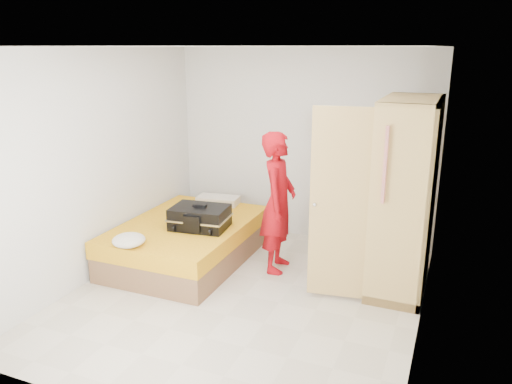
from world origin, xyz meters
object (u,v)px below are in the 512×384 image
at_px(suitcase, 200,217).
at_px(round_cushion, 129,240).
at_px(wardrobe, 399,201).
at_px(bed, 187,241).
at_px(person, 278,202).

relative_size(suitcase, round_cushion, 2.01).
bearing_deg(round_cushion, wardrobe, 23.25).
xyz_separation_m(bed, wardrobe, (2.50, 0.26, 0.75)).
xyz_separation_m(person, round_cushion, (-1.33, -1.11, -0.27)).
height_order(suitcase, round_cushion, suitcase).
relative_size(bed, round_cushion, 5.61).
bearing_deg(round_cushion, person, 39.78).
distance_m(bed, person, 1.30).
bearing_deg(wardrobe, suitcase, -171.13).
bearing_deg(round_cushion, suitcase, 61.32).
xyz_separation_m(suitcase, round_cushion, (-0.44, -0.81, -0.06)).
distance_m(person, round_cushion, 1.75).
bearing_deg(wardrobe, round_cushion, -156.75).
distance_m(wardrobe, suitcase, 2.31).
relative_size(wardrobe, suitcase, 2.90).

